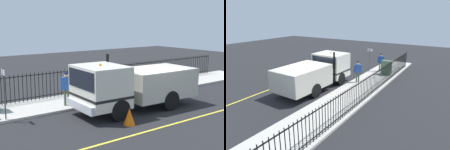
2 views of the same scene
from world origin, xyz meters
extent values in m
plane|color=#232326|center=(0.00, 0.00, 0.00)|extent=(53.88, 53.88, 0.00)
cube|color=#B7B2A8|center=(3.31, 0.00, 0.06)|extent=(2.75, 24.49, 0.12)
cube|color=yellow|center=(-2.36, 0.00, 0.00)|extent=(0.12, 22.04, 0.01)
cube|color=silver|center=(0.43, 2.78, 1.40)|extent=(2.48, 2.06, 1.85)
cube|color=black|center=(0.43, 2.78, 1.81)|extent=(2.29, 2.09, 0.81)
cube|color=beige|center=(0.31, -0.54, 1.20)|extent=(2.55, 3.78, 1.43)
cube|color=silver|center=(0.47, 3.84, 0.63)|extent=(2.29, 0.29, 0.36)
cube|color=black|center=(0.43, 2.78, 1.00)|extent=(2.51, 2.08, 0.12)
cylinder|color=black|center=(-0.66, 2.52, 0.48)|extent=(0.34, 0.97, 0.96)
cylinder|color=black|center=(1.50, 2.44, 0.48)|extent=(0.34, 0.97, 0.96)
cylinder|color=black|center=(-0.78, -0.50, 0.48)|extent=(0.34, 0.97, 0.96)
cylinder|color=black|center=(1.39, -0.59, 0.48)|extent=(0.34, 0.97, 0.96)
sphere|color=orange|center=(0.43, 2.78, 2.38)|extent=(0.12, 0.12, 0.12)
cylinder|color=black|center=(1.44, 1.65, 1.59)|extent=(0.14, 0.14, 2.21)
cube|color=#264C99|center=(2.52, 3.39, 1.24)|extent=(0.52, 0.47, 0.61)
sphere|color=beige|center=(2.52, 3.39, 1.66)|extent=(0.23, 0.23, 0.23)
sphere|color=#14193F|center=(2.52, 3.39, 1.74)|extent=(0.21, 0.21, 0.21)
cylinder|color=#4C6047|center=(2.59, 3.44, 0.53)|extent=(0.12, 0.12, 0.82)
cylinder|color=#4C6047|center=(2.45, 3.33, 0.53)|extent=(0.12, 0.12, 0.82)
cylinder|color=#264C99|center=(2.73, 3.56, 1.21)|extent=(0.09, 0.09, 0.58)
cylinder|color=#264C99|center=(2.31, 3.22, 1.21)|extent=(0.09, 0.09, 0.58)
cylinder|color=black|center=(4.48, -10.41, 0.86)|extent=(0.04, 0.04, 1.48)
cylinder|color=black|center=(4.48, -10.19, 0.86)|extent=(0.04, 0.04, 1.48)
cylinder|color=black|center=(4.48, -9.97, 0.86)|extent=(0.04, 0.04, 1.48)
cylinder|color=black|center=(4.48, -9.74, 0.86)|extent=(0.04, 0.04, 1.48)
cylinder|color=black|center=(4.48, -9.52, 0.86)|extent=(0.04, 0.04, 1.48)
cylinder|color=black|center=(4.48, -9.30, 0.86)|extent=(0.04, 0.04, 1.48)
cylinder|color=black|center=(4.48, -9.08, 0.86)|extent=(0.04, 0.04, 1.48)
cylinder|color=black|center=(4.48, -8.86, 0.86)|extent=(0.04, 0.04, 1.48)
cylinder|color=black|center=(4.48, -8.64, 0.86)|extent=(0.04, 0.04, 1.48)
cylinder|color=black|center=(4.48, -8.42, 0.86)|extent=(0.04, 0.04, 1.48)
cylinder|color=black|center=(4.48, -8.19, 0.86)|extent=(0.04, 0.04, 1.48)
cylinder|color=black|center=(4.48, -7.97, 0.86)|extent=(0.04, 0.04, 1.48)
cylinder|color=black|center=(4.48, -7.75, 0.86)|extent=(0.04, 0.04, 1.48)
cylinder|color=black|center=(4.48, -7.53, 0.86)|extent=(0.04, 0.04, 1.48)
cylinder|color=black|center=(4.48, -7.31, 0.86)|extent=(0.04, 0.04, 1.48)
cylinder|color=black|center=(4.48, -7.09, 0.86)|extent=(0.04, 0.04, 1.48)
cylinder|color=black|center=(4.48, -6.87, 0.86)|extent=(0.04, 0.04, 1.48)
cylinder|color=black|center=(4.48, -6.64, 0.86)|extent=(0.04, 0.04, 1.48)
cylinder|color=black|center=(4.48, -6.42, 0.86)|extent=(0.04, 0.04, 1.48)
cylinder|color=black|center=(4.48, -6.20, 0.86)|extent=(0.04, 0.04, 1.48)
cylinder|color=black|center=(4.48, -5.98, 0.86)|extent=(0.04, 0.04, 1.48)
cylinder|color=black|center=(4.48, -5.76, 0.86)|extent=(0.04, 0.04, 1.48)
cylinder|color=black|center=(4.48, -5.54, 0.86)|extent=(0.04, 0.04, 1.48)
cylinder|color=black|center=(4.48, -5.32, 0.86)|extent=(0.04, 0.04, 1.48)
cylinder|color=black|center=(4.48, -5.09, 0.86)|extent=(0.04, 0.04, 1.48)
cylinder|color=black|center=(4.48, -4.87, 0.86)|extent=(0.04, 0.04, 1.48)
cylinder|color=black|center=(4.48, -4.65, 0.86)|extent=(0.04, 0.04, 1.48)
cylinder|color=black|center=(4.48, -4.43, 0.86)|extent=(0.04, 0.04, 1.48)
cylinder|color=black|center=(4.48, -4.21, 0.86)|extent=(0.04, 0.04, 1.48)
cylinder|color=black|center=(4.48, -3.99, 0.86)|extent=(0.04, 0.04, 1.48)
cylinder|color=black|center=(4.48, -3.77, 0.86)|extent=(0.04, 0.04, 1.48)
cylinder|color=black|center=(4.48, -3.54, 0.86)|extent=(0.04, 0.04, 1.48)
cylinder|color=black|center=(4.48, -3.32, 0.86)|extent=(0.04, 0.04, 1.48)
cylinder|color=black|center=(4.48, -3.10, 0.86)|extent=(0.04, 0.04, 1.48)
cylinder|color=black|center=(4.48, -2.88, 0.86)|extent=(0.04, 0.04, 1.48)
cylinder|color=black|center=(4.48, -2.66, 0.86)|extent=(0.04, 0.04, 1.48)
cylinder|color=black|center=(4.48, -2.44, 0.86)|extent=(0.04, 0.04, 1.48)
cylinder|color=black|center=(4.48, -2.21, 0.86)|extent=(0.04, 0.04, 1.48)
cylinder|color=black|center=(4.48, -1.99, 0.86)|extent=(0.04, 0.04, 1.48)
cylinder|color=black|center=(4.48, -1.77, 0.86)|extent=(0.04, 0.04, 1.48)
cylinder|color=black|center=(4.48, -1.55, 0.86)|extent=(0.04, 0.04, 1.48)
cylinder|color=black|center=(4.48, -1.33, 0.86)|extent=(0.04, 0.04, 1.48)
cylinder|color=black|center=(4.48, -1.11, 0.86)|extent=(0.04, 0.04, 1.48)
cylinder|color=black|center=(4.48, -0.89, 0.86)|extent=(0.04, 0.04, 1.48)
cylinder|color=black|center=(4.48, -0.66, 0.86)|extent=(0.04, 0.04, 1.48)
cylinder|color=black|center=(4.48, -0.44, 0.86)|extent=(0.04, 0.04, 1.48)
cylinder|color=black|center=(4.48, -0.22, 0.86)|extent=(0.04, 0.04, 1.48)
cylinder|color=black|center=(4.48, 0.00, 0.86)|extent=(0.04, 0.04, 1.48)
cylinder|color=black|center=(4.48, 0.22, 0.86)|extent=(0.04, 0.04, 1.48)
cylinder|color=black|center=(4.48, 0.44, 0.86)|extent=(0.04, 0.04, 1.48)
cylinder|color=black|center=(4.48, 0.66, 0.86)|extent=(0.04, 0.04, 1.48)
cylinder|color=black|center=(4.48, 0.89, 0.86)|extent=(0.04, 0.04, 1.48)
cylinder|color=black|center=(4.48, 1.11, 0.86)|extent=(0.04, 0.04, 1.48)
cylinder|color=black|center=(4.48, 1.33, 0.86)|extent=(0.04, 0.04, 1.48)
cylinder|color=black|center=(4.48, 1.55, 0.86)|extent=(0.04, 0.04, 1.48)
cylinder|color=black|center=(4.48, 1.77, 0.86)|extent=(0.04, 0.04, 1.48)
cylinder|color=black|center=(4.48, 1.99, 0.86)|extent=(0.04, 0.04, 1.48)
cylinder|color=black|center=(4.48, 2.21, 0.86)|extent=(0.04, 0.04, 1.48)
cylinder|color=black|center=(4.48, 2.44, 0.86)|extent=(0.04, 0.04, 1.48)
cylinder|color=black|center=(4.48, 2.66, 0.86)|extent=(0.04, 0.04, 1.48)
cylinder|color=black|center=(4.48, 2.88, 0.86)|extent=(0.04, 0.04, 1.48)
cylinder|color=black|center=(4.48, 3.10, 0.86)|extent=(0.04, 0.04, 1.48)
cylinder|color=black|center=(4.48, 3.32, 0.86)|extent=(0.04, 0.04, 1.48)
cylinder|color=black|center=(4.48, 3.54, 0.86)|extent=(0.04, 0.04, 1.48)
cylinder|color=black|center=(4.48, 3.77, 0.86)|extent=(0.04, 0.04, 1.48)
cylinder|color=black|center=(4.48, 3.99, 0.86)|extent=(0.04, 0.04, 1.48)
cylinder|color=black|center=(4.48, 4.21, 0.86)|extent=(0.04, 0.04, 1.48)
cylinder|color=black|center=(4.48, 4.43, 0.86)|extent=(0.04, 0.04, 1.48)
cylinder|color=black|center=(4.48, 4.65, 0.86)|extent=(0.04, 0.04, 1.48)
cylinder|color=black|center=(4.48, 4.87, 0.86)|extent=(0.04, 0.04, 1.48)
cylinder|color=black|center=(4.48, 5.09, 0.86)|extent=(0.04, 0.04, 1.48)
cylinder|color=black|center=(4.48, 5.32, 0.86)|extent=(0.04, 0.04, 1.48)
cylinder|color=black|center=(4.48, 5.54, 0.86)|extent=(0.04, 0.04, 1.48)
cylinder|color=black|center=(4.48, 5.76, 0.86)|extent=(0.04, 0.04, 1.48)
cylinder|color=black|center=(4.48, 5.98, 0.86)|extent=(0.04, 0.04, 1.48)
cube|color=black|center=(4.48, 0.00, 1.48)|extent=(0.04, 20.82, 0.04)
cube|color=black|center=(4.48, 0.00, 0.30)|extent=(0.04, 20.82, 0.04)
cone|color=orange|center=(-1.32, 2.53, 0.36)|extent=(0.50, 0.50, 0.72)
cylinder|color=#4C4C4C|center=(2.12, 6.57, 1.25)|extent=(0.06, 0.06, 2.25)
cube|color=white|center=(2.12, 6.57, 2.17)|extent=(0.50, 0.07, 0.24)
camera|label=1|loc=(-11.16, 10.70, 4.37)|focal=50.97mm
camera|label=2|loc=(9.33, -10.45, 5.38)|focal=32.70mm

